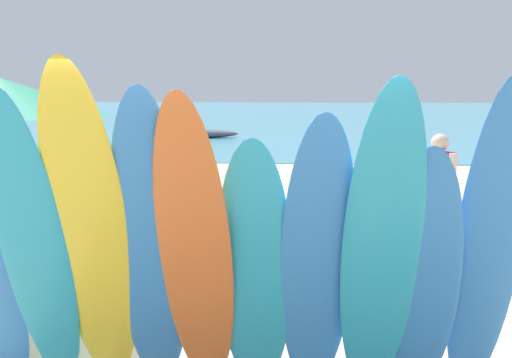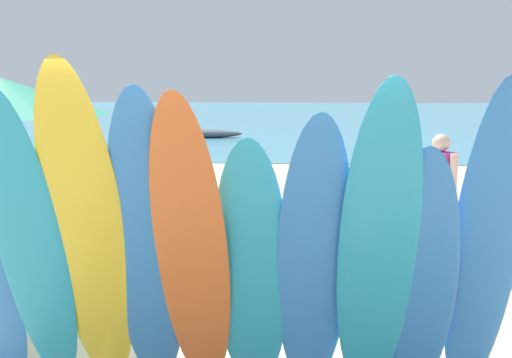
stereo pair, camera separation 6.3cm
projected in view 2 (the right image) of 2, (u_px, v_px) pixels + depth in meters
The scene contains 16 objects.
ground at pixel (286, 157), 18.95m from camera, with size 60.00×60.00×0.00m, color beige.
ocean_water at pixel (296, 117), 37.02m from camera, with size 60.00×40.00×0.02m, color teal.
surfboard_rack at pixel (236, 316), 5.10m from camera, with size 3.98×0.07×0.58m.
surfboard_teal_1 at pixel (32, 253), 4.42m from camera, with size 0.49×0.06×2.49m, color #289EC6.
surfboard_yellow_2 at pixel (88, 241), 4.37m from camera, with size 0.56×0.08×2.69m, color yellow.
surfboard_blue_3 at pixel (148, 252), 4.42m from camera, with size 0.52×0.07×2.49m, color #337AD1.
surfboard_orange_4 at pixel (192, 256), 4.37m from camera, with size 0.52×0.08×2.46m, color orange.
surfboard_teal_5 at pixel (252, 274), 4.47m from camera, with size 0.54×0.08×2.09m, color #289EC6.
surfboard_blue_6 at pixel (314, 265), 4.39m from camera, with size 0.52×0.06×2.29m, color #337AD1.
surfboard_teal_7 at pixel (378, 254), 4.27m from camera, with size 0.54×0.08×2.52m, color #289EC6.
surfboard_blue_8 at pixel (419, 281), 4.39m from camera, with size 0.52×0.07×2.06m, color #337AD1.
surfboard_blue_9 at pixel (484, 252), 4.30m from camera, with size 0.47×0.07×2.51m, color #337AD1.
beachgoer_strolling at pixel (505, 208), 7.37m from camera, with size 0.41×0.45×1.51m.
beachgoer_near_rack at pixel (439, 188), 8.16m from camera, with size 0.43×0.58×1.67m.
beach_umbrella at pixel (0, 96), 6.76m from camera, with size 2.26×2.26×2.38m.
distant_boat at pixel (181, 134), 24.54m from camera, with size 4.79×1.21×0.38m.
Camera 2 is at (0.53, -4.83, 2.40)m, focal length 44.32 mm.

